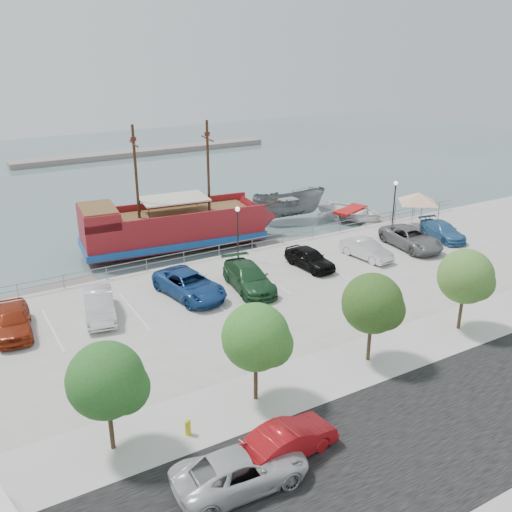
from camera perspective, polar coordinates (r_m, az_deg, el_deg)
ground at (r=39.82m, az=2.70°, el=-4.67°), size 160.00×160.00×0.00m
street at (r=29.13m, az=20.59°, el=-14.54°), size 100.00×8.00×0.04m
sidewalk at (r=32.44m, az=12.46°, el=-9.64°), size 100.00×4.00×0.05m
seawall_railing at (r=45.43m, az=-2.59°, el=0.79°), size 50.00×0.06×1.00m
far_shore at (r=91.58m, az=-10.97°, el=10.19°), size 40.00×3.00×0.80m
pirate_ship at (r=49.90m, az=-6.84°, el=3.00°), size 18.12×6.77×11.30m
patrol_boat at (r=56.78m, az=3.29°, el=4.92°), size 8.00×4.66×2.91m
speedboat at (r=57.90m, az=9.41°, el=4.22°), size 7.00×8.15×1.42m
dock_west at (r=43.13m, az=-20.35°, el=-3.63°), size 7.97×3.70×0.44m
dock_mid at (r=50.42m, az=3.81°, el=1.27°), size 7.21×3.95×0.40m
dock_east at (r=56.07m, az=11.97°, el=2.92°), size 7.05×4.41×0.39m
canopy_tent at (r=53.30m, az=15.97°, el=6.12°), size 5.13×5.13×3.70m
street_van at (r=23.49m, az=-1.48°, el=-20.51°), size 5.55×2.76×1.51m
street_sedan at (r=24.78m, az=3.17°, el=-17.97°), size 4.63×2.05×1.48m
fire_hydrant at (r=26.11m, az=-6.83°, el=-16.58°), size 0.28×0.28×0.82m
lamp_post_mid at (r=43.55m, az=-1.84°, el=3.25°), size 0.36×0.36×4.28m
lamp_post_right at (r=52.72m, az=13.71°, el=5.87°), size 0.36×0.36×4.28m
tree_b at (r=24.30m, az=-14.38°, el=-12.12°), size 3.30×3.20×5.00m
tree_c at (r=26.57m, az=0.33°, el=-8.28°), size 3.30×3.20×5.00m
tree_d at (r=30.33m, az=11.84°, el=-4.82°), size 3.30×3.20×5.00m
tree_e at (r=35.09m, az=20.45°, el=-2.08°), size 3.30×3.20×5.00m
parked_car_a at (r=36.35m, az=-23.13°, el=-5.94°), size 2.53×5.10×1.67m
parked_car_b at (r=36.60m, az=-15.42°, el=-4.76°), size 2.68×5.20×1.63m
parked_car_c at (r=38.34m, az=-6.67°, el=-2.85°), size 3.72×6.32×1.65m
parked_car_d at (r=39.14m, az=-0.72°, el=-2.16°), size 3.09×6.03×1.67m
parked_car_e at (r=42.91m, az=5.40°, el=-0.20°), size 2.16×4.63×1.54m
parked_car_f at (r=45.35m, az=10.99°, el=0.65°), size 2.13×4.62×1.47m
parked_car_g at (r=48.47m, az=15.25°, el=1.74°), size 3.25×6.12×1.64m
parked_car_h at (r=51.42m, az=18.16°, el=2.41°), size 2.87×5.19×1.42m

